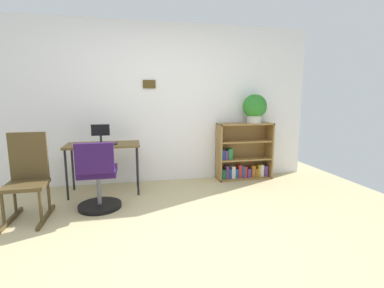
% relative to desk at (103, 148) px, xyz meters
% --- Properties ---
extents(ground_plane, '(6.24, 6.24, 0.00)m').
position_rel_desk_xyz_m(ground_plane, '(0.75, -1.67, -0.65)').
color(ground_plane, tan).
extents(wall_back, '(5.20, 0.12, 2.49)m').
position_rel_desk_xyz_m(wall_back, '(0.75, 0.48, 0.60)').
color(wall_back, white).
rests_on(wall_back, ground_plane).
extents(desk, '(1.00, 0.50, 0.71)m').
position_rel_desk_xyz_m(desk, '(0.00, 0.00, 0.00)').
color(desk, brown).
rests_on(desk, ground_plane).
extents(monitor, '(0.25, 0.15, 0.27)m').
position_rel_desk_xyz_m(monitor, '(-0.03, 0.05, 0.21)').
color(monitor, '#262628').
rests_on(monitor, desk).
extents(keyboard, '(0.37, 0.13, 0.02)m').
position_rel_desk_xyz_m(keyboard, '(0.01, -0.08, 0.07)').
color(keyboard, '#2B1F21').
rests_on(keyboard, desk).
extents(office_chair, '(0.52, 0.55, 0.85)m').
position_rel_desk_xyz_m(office_chair, '(-0.02, -0.64, -0.28)').
color(office_chair, black).
rests_on(office_chair, ground_plane).
extents(rocking_chair, '(0.42, 0.64, 0.97)m').
position_rel_desk_xyz_m(rocking_chair, '(-0.76, -0.70, -0.16)').
color(rocking_chair, '#4A391E').
rests_on(rocking_chair, ground_plane).
extents(bookshelf_low, '(0.91, 0.30, 0.93)m').
position_rel_desk_xyz_m(bookshelf_low, '(2.21, 0.29, -0.25)').
color(bookshelf_low, olive).
rests_on(bookshelf_low, ground_plane).
extents(potted_plant_on_shelf, '(0.39, 0.39, 0.47)m').
position_rel_desk_xyz_m(potted_plant_on_shelf, '(2.37, 0.23, 0.54)').
color(potted_plant_on_shelf, '#B7B2A8').
rests_on(potted_plant_on_shelf, bookshelf_low).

